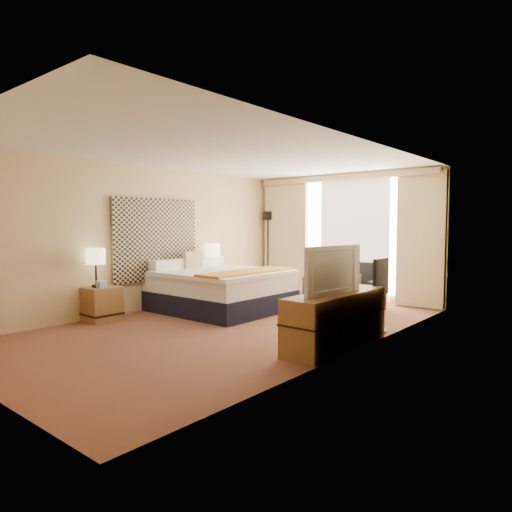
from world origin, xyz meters
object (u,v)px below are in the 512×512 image
Objects in this scene: nightstand_left at (102,304)px; media_dresser at (336,320)px; loveseat at (345,293)px; bed at (220,289)px; desk_chair at (372,299)px; television at (327,270)px; nightstand_right at (213,287)px; lamp_left at (96,257)px; floor_lamp at (268,235)px; lamp_right at (212,250)px.

nightstand_left is 0.31× the size of media_dresser.
bed is at bearing -140.73° from loveseat.
desk_chair reaches higher than media_dresser.
television is at bearing 13.60° from nightstand_left.
nightstand_right is 2.68m from lamp_left.
nightstand_left is at bearing -130.38° from loveseat.
loveseat is 2.81m from floor_lamp.
floor_lamp is (-3.73, 3.30, 0.96)m from media_dresser.
floor_lamp is 5.07m from television.
lamp_right reaches higher than loveseat.
media_dresser is at bearing -21.40° from nightstand_right.
bed is at bearing 66.84° from lamp_left.
nightstand_left is 3.82m from television.
lamp_left is 0.60× the size of television.
lamp_left is 1.00× the size of lamp_right.
lamp_left is at bearing -115.96° from nightstand_left.
floor_lamp is 2.97× the size of lamp_right.
loveseat reaches higher than nightstand_left.
nightstand_right is 2.12m from floor_lamp.
nightstand_right is 2.67m from loveseat.
floor_lamp is 1.72× the size of desk_chair.
nightstand_left is 0.51× the size of desk_chair.
floor_lamp reaches higher than desk_chair.
desk_chair is (3.68, 2.11, 0.20)m from nightstand_left.
bed is 3.08m from television.
desk_chair is (-0.02, 1.06, 0.13)m from media_dresser.
television is (3.68, -3.47, -0.31)m from floor_lamp.
nightstand_left is 0.38× the size of loveseat.
lamp_right is (-0.76, 0.55, 0.65)m from bed.
lamp_left is at bearing -113.16° from bed.
bed reaches higher than nightstand_left.
bed is at bearing 66.95° from nightstand_left.
nightstand_left is 2.50m from nightstand_right.
bed is 2.06× the size of television.
nightstand_left is at bearing 64.04° from lamp_left.
television reaches higher than nightstand_right.
floor_lamp is at bearing 92.43° from lamp_right.
nightstand_right is at bearing 158.60° from media_dresser.
lamp_left is (-3.74, -1.12, 0.69)m from media_dresser.
nightstand_right is 0.88× the size of lamp_right.
lamp_right is (-3.63, 0.35, 0.55)m from desk_chair.
lamp_left reaches higher than media_dresser.
floor_lamp is 1.79× the size of television.
loveseat is at bearing -18.05° from floor_lamp.
television is (2.84, -1.02, 0.62)m from bed.
television is (3.65, -1.62, 0.72)m from nightstand_right.
loveseat is (1.65, 1.64, -0.10)m from bed.
bed is 2.88m from desk_chair.
lamp_left is 2.53m from lamp_right.
loveseat reaches higher than media_dresser.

